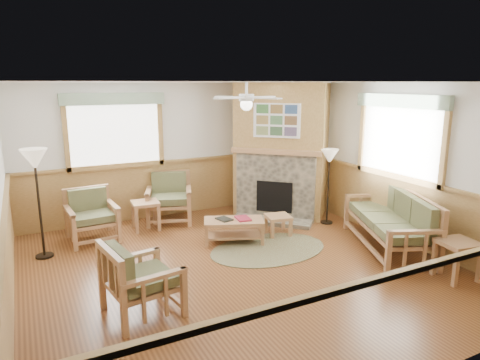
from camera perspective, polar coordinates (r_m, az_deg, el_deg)
name	(u,v)px	position (r m, az deg, el deg)	size (l,w,h in m)	color
floor	(238,267)	(6.54, -0.32, -11.52)	(6.00, 6.00, 0.01)	brown
ceiling	(237,82)	(5.95, -0.35, 12.93)	(6.00, 6.00, 0.01)	white
wall_back	(171,150)	(8.84, -9.19, 3.95)	(6.00, 0.02, 2.70)	white
wall_front	(403,250)	(3.79, 20.89, -8.76)	(6.00, 0.02, 2.70)	white
wall_right	(391,162)	(7.90, 19.48, 2.33)	(0.02, 6.00, 2.70)	white
wainscot	(238,232)	(6.33, -0.32, -6.94)	(6.00, 6.00, 1.10)	#A27A42
fireplace	(281,149)	(8.86, 5.52, 4.08)	(2.20, 2.20, 2.70)	#A27A42
window_back	(112,92)	(8.42, -16.65, 11.22)	(1.90, 0.16, 1.50)	white
window_right	(404,93)	(7.62, 21.04, 10.80)	(0.16, 1.90, 1.50)	white
ceiling_fan	(246,85)	(6.36, 0.87, 12.56)	(1.24, 1.24, 0.36)	white
sofa	(388,221)	(7.47, 19.18, -5.14)	(0.85, 2.07, 0.95)	#A7784E
armchair_back_left	(92,216)	(7.84, -19.14, -4.54)	(0.79, 0.79, 0.89)	#A7784E
armchair_back_right	(169,198)	(8.53, -9.44, -2.38)	(0.85, 0.85, 0.95)	#A7784E
armchair_left	(142,278)	(5.29, -12.96, -12.66)	(0.79, 0.79, 0.89)	#A7784E
coffee_table	(234,231)	(7.40, -0.83, -6.80)	(1.01, 0.51, 0.41)	#A7784E
end_table_chairs	(146,215)	(8.20, -12.44, -4.64)	(0.48, 0.46, 0.54)	#A7784E
end_table_sofa	(457,260)	(6.78, 26.94, -9.47)	(0.49, 0.48, 0.55)	#A7784E
footstool	(278,225)	(7.79, 5.09, -6.01)	(0.42, 0.42, 0.36)	#A7784E
braided_rug	(268,249)	(7.17, 3.81, -9.17)	(2.01, 2.01, 0.01)	brown
floor_lamp_left	(39,204)	(7.28, -25.21, -2.91)	(0.40, 0.40, 1.74)	black
floor_lamp_right	(328,187)	(8.42, 11.69, -0.86)	(0.34, 0.34, 1.47)	black
book_red	(243,218)	(7.35, 0.39, -5.03)	(0.22, 0.30, 0.03)	maroon
book_dark	(224,218)	(7.33, -2.13, -5.14)	(0.20, 0.27, 0.03)	black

